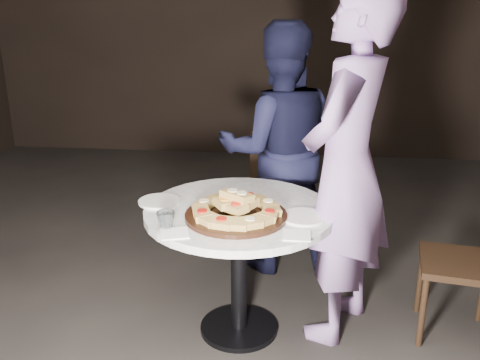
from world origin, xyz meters
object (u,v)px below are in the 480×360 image
Objects in this scene: table at (239,232)px; diner_teal at (346,168)px; focaccia_pile at (236,207)px; diner_navy at (278,150)px; water_glass at (166,220)px; serving_board at (236,216)px; chair_far at (279,175)px; chair_right at (479,255)px.

diner_teal reaches higher than table.
focaccia_pile reaches higher than table.
water_glass is at bearing 56.38° from diner_navy.
serving_board is 0.59× the size of chair_far.
focaccia_pile reaches higher than chair_far.
water_glass reaches higher than serving_board.
serving_board is at bearing -117.39° from focaccia_pile.
chair_right is (1.20, 0.20, -0.29)m from focaccia_pile.
chair_right is at bearing 13.24° from water_glass.
water_glass is (-0.30, -0.15, -0.01)m from focaccia_pile.
water_glass is at bearing -67.16° from chair_right.
table is at bearing 89.80° from focaccia_pile.
water_glass is (-0.30, -0.27, 0.17)m from table.
focaccia_pile is (0.00, 0.00, 0.04)m from serving_board.
focaccia_pile is at bearing -70.81° from chair_right.
chair_far is at bearing -99.21° from diner_navy.
chair_right is at bearing 9.62° from serving_board.
table is 0.83m from diner_navy.
diner_teal reaches higher than water_glass.
water_glass is (-0.30, -0.15, 0.03)m from serving_board.
diner_teal is at bearing 22.72° from serving_board.
diner_navy reaches higher than chair_far.
chair_far reaches higher than serving_board.
table is 0.62m from diner_teal.
water_glass is at bearing -42.01° from diner_teal.
table is 0.18m from serving_board.
chair_right reaches higher than serving_board.
water_glass is 1.56m from chair_right.
diner_navy is (0.16, 0.79, 0.21)m from table.
water_glass is at bearing -138.19° from table.
diner_navy reaches higher than water_glass.
diner_navy is (0.46, 1.06, 0.04)m from water_glass.
chair_right is (1.50, 0.35, -0.27)m from water_glass.
chair_far is 1.01× the size of chair_right.
focaccia_pile is at bearing 87.62° from chair_far.
diner_teal is (0.36, -0.69, 0.11)m from diner_navy.
chair_far is at bearing -138.24° from diner_teal.
diner_navy is at bearing 95.02° from chair_far.
chair_far is 0.54m from diner_navy.
chair_right is 0.45× the size of diner_teal.
chair_far is at bearing 73.05° from water_glass.
focaccia_pile is 0.54× the size of chair_right.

